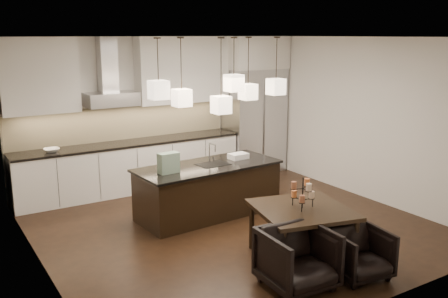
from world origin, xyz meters
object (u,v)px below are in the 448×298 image
dining_table (301,233)px  armchair_left (297,259)px  island_body (208,191)px  armchair_right (359,253)px  refrigerator (254,121)px

dining_table → armchair_left: size_ratio=1.47×
dining_table → island_body: bearing=109.1°
armchair_right → armchair_left: bearing=175.0°
refrigerator → armchair_left: 5.11m
island_body → armchair_left: island_body is taller
armchair_right → refrigerator: bearing=77.9°
dining_table → armchair_right: dining_table is taller
refrigerator → armchair_left: refrigerator is taller
island_body → armchair_right: (0.46, -2.79, -0.10)m
island_body → refrigerator: bearing=36.2°
refrigerator → island_body: 2.89m
armchair_left → armchair_right: bearing=-10.0°
dining_table → armchair_left: bearing=-120.3°
refrigerator → dining_table: bearing=-117.1°
refrigerator → island_body: bearing=-140.2°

